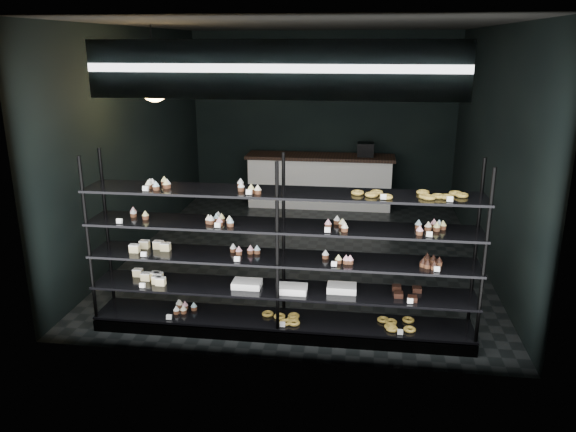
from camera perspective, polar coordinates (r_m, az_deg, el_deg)
The scene contains 5 objects.
room at distance 7.94m, azimuth 1.92°, elevation 7.21°, with size 5.01×6.01×3.20m.
display_shelf at distance 5.87m, azimuth -0.98°, elevation -6.30°, with size 4.00×0.50×1.91m.
signage at distance 4.92m, azimuth -1.55°, elevation 14.61°, with size 3.30×0.05×0.50m.
pendant_lamp at distance 7.23m, azimuth -13.43°, elevation 12.59°, with size 0.35×0.35×0.91m.
service_counter at distance 10.60m, azimuth 3.32°, elevation 3.65°, with size 2.74×0.65×1.23m.
Camera 1 is at (0.79, -7.78, 2.96)m, focal length 35.00 mm.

